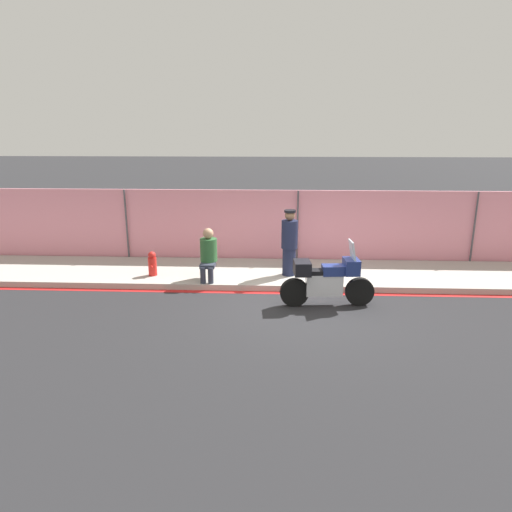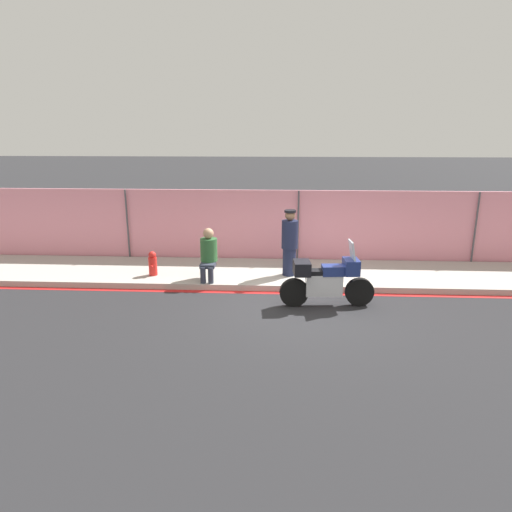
% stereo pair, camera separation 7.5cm
% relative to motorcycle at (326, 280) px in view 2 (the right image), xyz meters
% --- Properties ---
extents(ground_plane, '(120.00, 120.00, 0.00)m').
position_rel_motorcycle_xyz_m(ground_plane, '(-0.53, -0.03, -0.61)').
color(ground_plane, '#262628').
extents(sidewalk, '(37.54, 2.46, 0.15)m').
position_rel_motorcycle_xyz_m(sidewalk, '(-0.53, 2.10, -0.54)').
color(sidewalk, '#ADA89E').
rests_on(sidewalk, ground_plane).
extents(curb_paint_stripe, '(37.54, 0.18, 0.01)m').
position_rel_motorcycle_xyz_m(curb_paint_stripe, '(-0.53, 0.78, -0.61)').
color(curb_paint_stripe, red).
rests_on(curb_paint_stripe, ground_plane).
extents(storefront_fence, '(35.66, 0.17, 2.18)m').
position_rel_motorcycle_xyz_m(storefront_fence, '(-0.53, 3.42, 0.48)').
color(storefront_fence, pink).
rests_on(storefront_fence, ground_plane).
extents(motorcycle, '(2.13, 0.60, 1.51)m').
position_rel_motorcycle_xyz_m(motorcycle, '(0.00, 0.00, 0.00)').
color(motorcycle, black).
rests_on(motorcycle, ground_plane).
extents(officer_standing, '(0.42, 0.42, 1.73)m').
position_rel_motorcycle_xyz_m(officer_standing, '(-0.80, 1.77, 0.42)').
color(officer_standing, '#191E38').
rests_on(officer_standing, sidewalk).
extents(person_seated_on_curb, '(0.43, 0.70, 1.31)m').
position_rel_motorcycle_xyz_m(person_seated_on_curb, '(-2.86, 1.33, 0.26)').
color(person_seated_on_curb, '#2D3342').
rests_on(person_seated_on_curb, sidewalk).
extents(fire_hydrant, '(0.22, 0.28, 0.64)m').
position_rel_motorcycle_xyz_m(fire_hydrant, '(-4.38, 1.56, -0.14)').
color(fire_hydrant, red).
rests_on(fire_hydrant, sidewalk).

